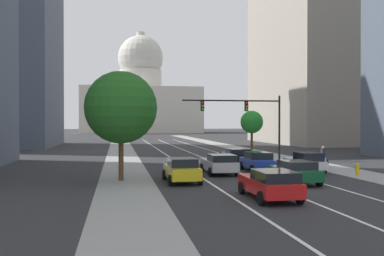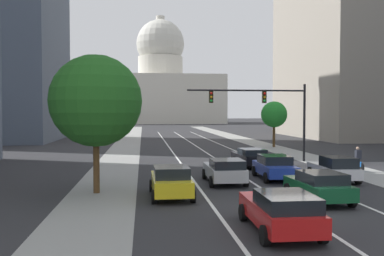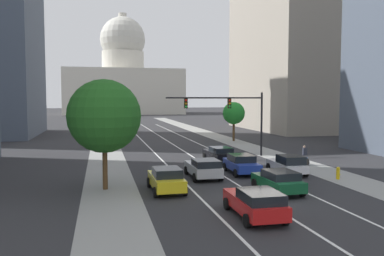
% 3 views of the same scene
% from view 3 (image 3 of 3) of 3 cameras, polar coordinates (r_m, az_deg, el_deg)
% --- Properties ---
extents(ground_plane, '(400.00, 400.00, 0.00)m').
position_cam_3_polar(ground_plane, '(61.95, -4.49, -1.22)').
color(ground_plane, '#2B2B2D').
extents(sidewalk_left, '(3.45, 130.00, 0.01)m').
position_cam_3_polar(sidewalk_left, '(56.33, -12.24, -1.83)').
color(sidewalk_left, gray).
rests_on(sidewalk_left, ground).
extents(sidewalk_right, '(3.45, 130.00, 0.01)m').
position_cam_3_polar(sidewalk_right, '(58.94, 4.35, -1.49)').
color(sidewalk_right, gray).
rests_on(sidewalk_right, ground).
extents(lane_stripe_left, '(0.16, 90.00, 0.01)m').
position_cam_3_polar(lane_stripe_left, '(46.73, -5.86, -2.97)').
color(lane_stripe_left, white).
rests_on(lane_stripe_left, ground).
extents(lane_stripe_center, '(0.16, 90.00, 0.01)m').
position_cam_3_polar(lane_stripe_center, '(47.25, -1.83, -2.87)').
color(lane_stripe_center, white).
rests_on(lane_stripe_center, ground).
extents(lane_stripe_right, '(0.16, 90.00, 0.01)m').
position_cam_3_polar(lane_stripe_right, '(47.99, 2.10, -2.76)').
color(lane_stripe_right, white).
rests_on(lane_stripe_right, ground).
extents(office_tower_far_right, '(20.60, 29.16, 43.13)m').
position_cam_3_polar(office_tower_far_right, '(81.32, 15.55, 15.22)').
color(office_tower_far_right, '#9E9384').
rests_on(office_tower_far_right, ground).
extents(capitol_building, '(43.68, 29.63, 38.69)m').
position_cam_3_polar(capitol_building, '(160.04, -9.71, 6.63)').
color(capitol_building, beige).
rests_on(capitol_building, ground).
extents(car_white, '(2.09, 4.34, 1.52)m').
position_cam_3_polar(car_white, '(31.86, 13.39, -5.02)').
color(car_white, silver).
rests_on(car_white, ground).
extents(car_yellow, '(2.04, 4.25, 1.54)m').
position_cam_3_polar(car_yellow, '(25.33, -3.66, -7.24)').
color(car_yellow, yellow).
rests_on(car_yellow, ground).
extents(car_black, '(2.18, 4.57, 1.40)m').
position_cam_3_polar(car_black, '(37.21, 3.89, -3.65)').
color(car_black, black).
rests_on(car_black, ground).
extents(car_green, '(2.18, 4.08, 1.42)m').
position_cam_3_polar(car_green, '(25.56, 12.13, -7.31)').
color(car_green, '#14512D').
rests_on(car_green, ground).
extents(car_blue, '(2.16, 4.37, 1.47)m').
position_cam_3_polar(car_blue, '(31.59, 7.02, -5.02)').
color(car_blue, '#1E389E').
rests_on(car_blue, ground).
extents(car_red, '(2.10, 4.49, 1.46)m').
position_cam_3_polar(car_red, '(20.10, 9.00, -10.36)').
color(car_red, red).
rests_on(car_red, ground).
extents(car_silver, '(2.14, 4.35, 1.47)m').
position_cam_3_polar(car_silver, '(29.49, 1.66, -5.65)').
color(car_silver, '#B2B5BA').
rests_on(car_silver, ground).
extents(traffic_signal_mast, '(9.92, 0.39, 6.43)m').
position_cam_3_polar(traffic_signal_mast, '(40.21, 5.54, 2.55)').
color(traffic_signal_mast, black).
rests_on(traffic_signal_mast, ground).
extents(fire_hydrant, '(0.26, 0.35, 0.91)m').
position_cam_3_polar(fire_hydrant, '(30.97, 19.97, -6.01)').
color(fire_hydrant, yellow).
rests_on(fire_hydrant, ground).
extents(cyclist, '(0.37, 1.70, 1.72)m').
position_cam_3_polar(cyclist, '(36.72, 15.63, -3.73)').
color(cyclist, black).
rests_on(cyclist, ground).
extents(street_tree_mid_left, '(4.67, 4.67, 7.04)m').
position_cam_3_polar(street_tree_mid_left, '(26.05, -12.32, 1.65)').
color(street_tree_mid_left, '#51381E').
rests_on(street_tree_mid_left, ground).
extents(street_tree_mid_right, '(3.05, 3.05, 5.36)m').
position_cam_3_polar(street_tree_mid_right, '(55.45, 5.94, 2.09)').
color(street_tree_mid_right, '#51381E').
rests_on(street_tree_mid_right, ground).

